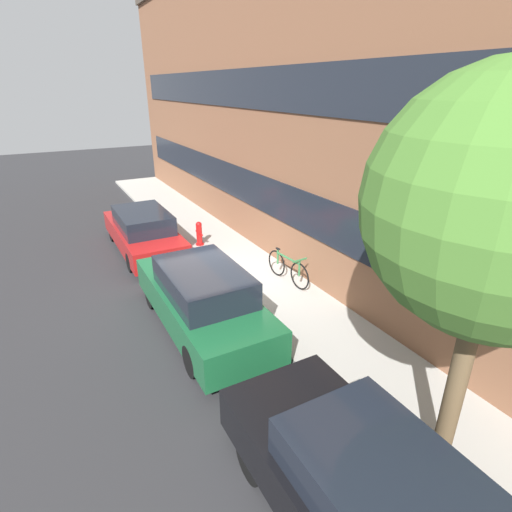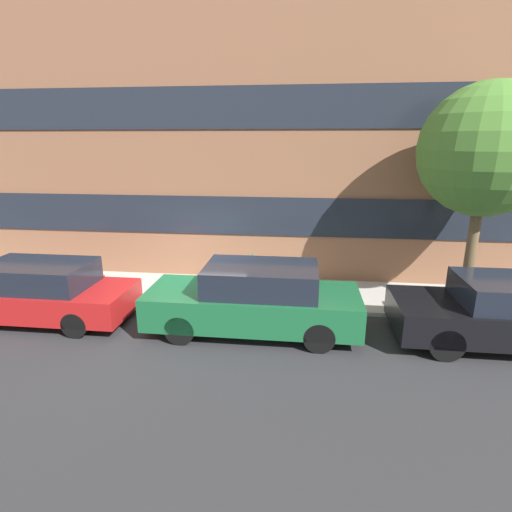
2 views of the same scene
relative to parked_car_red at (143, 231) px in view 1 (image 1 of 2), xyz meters
name	(u,v)px [view 1 (image 1 of 2)]	position (x,y,z in m)	size (l,w,h in m)	color
ground_plane	(216,286)	(3.37, 1.05, -0.67)	(56.00, 56.00, 0.00)	#2B2B2D
sidewalk_strip	(253,275)	(3.37, 2.16, -0.62)	(28.00, 2.23, 0.10)	#B2AFA8
rowhouse_facade	(306,108)	(3.37, 3.72, 3.77)	(28.00, 1.02, 8.86)	brown
parked_car_red	(143,231)	(0.00, 0.00, 0.00)	(4.55, 1.65, 1.38)	#AD1919
parked_car_green	(202,299)	(5.10, 0.00, 0.07)	(4.54, 1.69, 1.51)	#195B33
parked_car_black	(374,502)	(10.26, 0.00, 0.03)	(4.43, 1.75, 1.40)	black
fire_hydrant	(199,233)	(0.58, 1.67, -0.17)	(0.49, 0.27, 0.80)	red
bicycle	(288,268)	(4.24, 2.75, -0.16)	(1.70, 0.44, 0.82)	black
street_tree	(501,207)	(9.98, 1.54, 3.14)	(2.88, 2.88, 5.16)	brown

